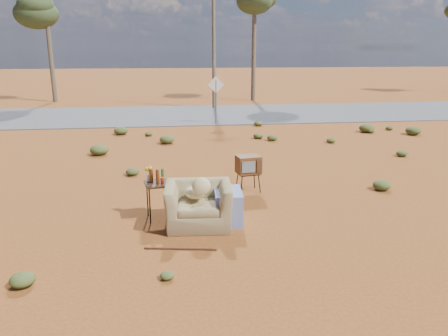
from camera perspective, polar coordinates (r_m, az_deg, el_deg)
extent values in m
plane|color=#934A1D|center=(8.67, -2.05, -7.78)|extent=(140.00, 140.00, 0.00)
cube|color=#565659|center=(23.20, -5.59, 6.95)|extent=(140.00, 7.00, 0.04)
imported|color=olive|center=(8.62, -3.37, -3.92)|extent=(1.34, 0.92, 1.13)
ellipsoid|color=#D4C081|center=(8.65, -3.78, -3.22)|extent=(0.41, 0.41, 0.24)
ellipsoid|color=#D4C081|center=(8.32, -2.98, -2.41)|extent=(0.36, 0.18, 0.36)
cube|color=navy|center=(8.84, 0.54, -5.02)|extent=(0.59, 0.87, 0.66)
cube|color=black|center=(10.67, 3.18, -0.73)|extent=(0.55, 0.45, 0.03)
cylinder|color=black|center=(10.50, 2.31, -2.27)|extent=(0.03, 0.03, 0.45)
cylinder|color=black|center=(10.65, 4.64, -2.05)|extent=(0.03, 0.03, 0.45)
cylinder|color=black|center=(10.82, 1.71, -1.72)|extent=(0.03, 0.03, 0.45)
cylinder|color=black|center=(10.96, 3.98, -1.52)|extent=(0.03, 0.03, 0.45)
cube|color=#5D3217|center=(10.60, 3.20, 0.47)|extent=(0.62, 0.52, 0.43)
cube|color=slate|center=(10.37, 3.22, 0.12)|extent=(0.33, 0.07, 0.27)
cube|color=#472D19|center=(10.46, 4.62, 0.23)|extent=(0.13, 0.04, 0.31)
cube|color=#3B2215|center=(8.95, -8.56, -2.04)|extent=(0.61, 0.61, 0.04)
cylinder|color=black|center=(8.85, -9.66, -4.88)|extent=(0.03, 0.03, 0.76)
cylinder|color=black|center=(8.90, -6.89, -4.65)|extent=(0.03, 0.03, 0.76)
cylinder|color=black|center=(9.25, -9.97, -3.98)|extent=(0.03, 0.03, 0.76)
cylinder|color=black|center=(9.30, -7.32, -3.77)|extent=(0.03, 0.03, 0.76)
cylinder|color=#55280E|center=(8.94, -9.47, -1.01)|extent=(0.08, 0.08, 0.28)
cylinder|color=#55280E|center=(8.82, -8.66, -1.14)|extent=(0.07, 0.07, 0.30)
cylinder|color=#265926|center=(9.02, -8.01, -0.87)|extent=(0.06, 0.06, 0.26)
cylinder|color=#B7260E|center=(8.83, -8.07, -1.64)|extent=(0.07, 0.07, 0.14)
cylinder|color=silver|center=(9.06, -9.73, -1.23)|extent=(0.09, 0.09, 0.15)
ellipsoid|color=gold|center=(9.01, -9.78, -0.22)|extent=(0.17, 0.17, 0.13)
cylinder|color=#512115|center=(7.81, -5.73, -10.46)|extent=(1.26, 0.26, 0.03)
cylinder|color=brown|center=(20.20, -1.05, 8.57)|extent=(0.06, 0.06, 2.00)
cube|color=silver|center=(20.12, -1.06, 10.83)|extent=(0.78, 0.04, 0.78)
cylinder|color=brown|center=(30.81, -21.71, 13.61)|extent=(0.28, 0.28, 6.00)
ellipsoid|color=#3B4D27|center=(30.88, -22.19, 18.23)|extent=(3.20, 3.20, 2.20)
cylinder|color=brown|center=(29.50, 3.92, 15.57)|extent=(0.28, 0.28, 7.00)
cylinder|color=brown|center=(25.59, -1.36, 16.74)|extent=(0.20, 0.20, 8.00)
ellipsoid|color=#4B5525|center=(11.53, 19.91, -2.12)|extent=(0.44, 0.44, 0.24)
ellipsoid|color=#4B5525|center=(14.97, -15.99, 2.29)|extent=(0.60, 0.60, 0.33)
ellipsoid|color=#4B5525|center=(15.33, 22.21, 1.78)|extent=(0.36, 0.36, 0.20)
ellipsoid|color=#4B5525|center=(16.74, 6.31, 3.95)|extent=(0.40, 0.40, 0.22)
ellipsoid|color=#4B5525|center=(17.77, -9.81, 4.40)|extent=(0.30, 0.30, 0.17)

